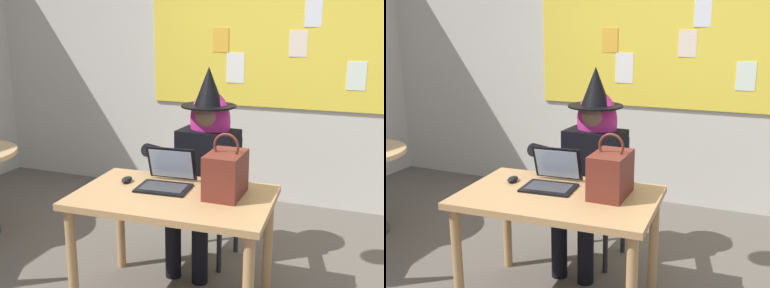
% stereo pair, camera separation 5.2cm
% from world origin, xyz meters
% --- Properties ---
extents(wall_back_bulletin, '(6.32, 2.20, 2.64)m').
position_xyz_m(wall_back_bulletin, '(-0.00, 2.00, 1.34)').
color(wall_back_bulletin, beige).
rests_on(wall_back_bulletin, ground).
extents(desk_main, '(1.20, 0.79, 0.73)m').
position_xyz_m(desk_main, '(-0.14, -0.02, 0.62)').
color(desk_main, tan).
rests_on(desk_main, ground).
extents(chair_at_desk, '(0.45, 0.45, 0.91)m').
position_xyz_m(chair_at_desk, '(-0.15, 0.70, 0.51)').
color(chair_at_desk, '#2D3347').
rests_on(chair_at_desk, ground).
extents(person_costumed, '(0.61, 0.67, 1.43)m').
position_xyz_m(person_costumed, '(-0.16, 0.58, 0.79)').
color(person_costumed, black).
rests_on(person_costumed, ground).
extents(laptop, '(0.34, 0.33, 0.23)m').
position_xyz_m(laptop, '(-0.24, 0.10, 0.78)').
color(laptop, black).
rests_on(laptop, desk_main).
extents(computer_mouse, '(0.07, 0.11, 0.03)m').
position_xyz_m(computer_mouse, '(-0.51, 0.07, 0.74)').
color(computer_mouse, black).
rests_on(computer_mouse, desk_main).
extents(handbag, '(0.20, 0.30, 0.38)m').
position_xyz_m(handbag, '(0.15, 0.07, 0.86)').
color(handbag, maroon).
rests_on(handbag, desk_main).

